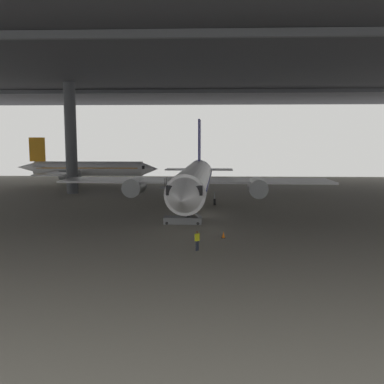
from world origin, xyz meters
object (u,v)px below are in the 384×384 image
at_px(airplane_main, 194,180).
at_px(crew_worker_by_stairs, 191,210).
at_px(crew_worker_near_nose, 197,240).
at_px(traffic_cone_orange, 223,235).
at_px(boarding_stairs, 182,216).
at_px(airplane_distant, 86,169).

xyz_separation_m(airplane_main, crew_worker_by_stairs, (-0.18, -7.34, -2.65)).
relative_size(airplane_main, crew_worker_near_nose, 24.29).
bearing_deg(traffic_cone_orange, crew_worker_near_nose, -116.52).
distance_m(airplane_main, traffic_cone_orange, 17.69).
xyz_separation_m(airplane_main, traffic_cone_orange, (3.10, -17.12, -3.24)).
bearing_deg(crew_worker_near_nose, crew_worker_by_stairs, 94.28).
height_order(airplane_main, boarding_stairs, airplane_main).
distance_m(airplane_distant, traffic_cone_orange, 53.82).
relative_size(airplane_distant, traffic_cone_orange, 47.44).
relative_size(boarding_stairs, traffic_cone_orange, 7.92).
xyz_separation_m(boarding_stairs, traffic_cone_orange, (4.03, -6.55, -0.45)).
xyz_separation_m(crew_worker_near_nose, crew_worker_by_stairs, (-1.06, 14.20, -0.01)).
relative_size(airplane_main, crew_worker_by_stairs, 24.50).
bearing_deg(airplane_distant, crew_worker_near_nose, -65.36).
bearing_deg(crew_worker_near_nose, boarding_stairs, 99.40).
bearing_deg(crew_worker_by_stairs, traffic_cone_orange, -71.48).
relative_size(crew_worker_near_nose, traffic_cone_orange, 2.62).
height_order(crew_worker_near_nose, airplane_distant, airplane_distant).
xyz_separation_m(crew_worker_near_nose, traffic_cone_orange, (2.21, 4.43, -0.60)).
height_order(airplane_distant, traffic_cone_orange, airplane_distant).
bearing_deg(crew_worker_near_nose, traffic_cone_orange, 63.48).
bearing_deg(airplane_main, traffic_cone_orange, -79.75).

